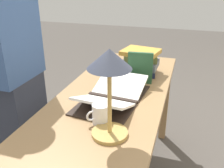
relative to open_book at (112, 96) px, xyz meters
name	(u,v)px	position (x,y,z in m)	size (l,w,h in m)	color
reading_desk	(113,109)	(-0.09, -0.02, -0.13)	(1.57, 0.60, 0.76)	#937047
open_book	(112,96)	(0.00, 0.00, 0.00)	(0.52, 0.34, 0.09)	black
book_stack_tall	(140,62)	(-0.45, 0.06, 0.06)	(0.24, 0.27, 0.17)	#1E284C
book_standing_upright	(140,68)	(-0.28, 0.09, 0.07)	(0.04, 0.16, 0.20)	#234C2D
reading_lamp	(109,71)	(0.32, 0.09, 0.27)	(0.18, 0.18, 0.38)	tan
coffee_mug	(100,114)	(0.24, 0.02, 0.02)	(0.09, 0.09, 0.10)	white
person_reader	(15,73)	(0.02, -0.60, 0.07)	(0.36, 0.22, 1.72)	#2D3342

